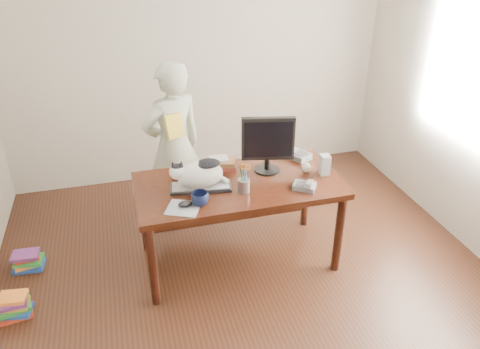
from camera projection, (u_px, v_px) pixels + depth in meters
name	position (u px, v px, depth m)	size (l,w,h in m)	color
room	(264.00, 145.00, 2.86)	(4.50, 4.50, 4.50)	black
desk	(236.00, 194.00, 3.80)	(1.60, 0.80, 0.75)	black
keyboard	(201.00, 187.00, 3.58)	(0.49, 0.24, 0.03)	black
cat	(198.00, 174.00, 3.51)	(0.46, 0.27, 0.26)	white
monitor	(268.00, 142.00, 3.69)	(0.42, 0.24, 0.47)	black
pen_cup	(244.00, 184.00, 3.51)	(0.12, 0.12, 0.24)	gray
mousepad	(183.00, 208.00, 3.33)	(0.30, 0.28, 0.01)	#9DA1A8
mouse	(185.00, 204.00, 3.34)	(0.12, 0.10, 0.04)	black
coffee_mug	(200.00, 199.00, 3.35)	(0.13, 0.13, 0.10)	black
phone	(305.00, 186.00, 3.57)	(0.20, 0.19, 0.08)	slate
speaker	(325.00, 165.00, 3.75)	(0.08, 0.09, 0.17)	gray
baseball	(306.00, 168.00, 3.80)	(0.08, 0.08, 0.08)	white
book_stack	(221.00, 163.00, 3.86)	(0.27, 0.22, 0.09)	#511B15
calculator	(299.00, 155.00, 4.02)	(0.22, 0.24, 0.06)	slate
person	(174.00, 147.00, 4.16)	(0.57, 0.37, 1.56)	silver
held_book	(174.00, 126.00, 3.89)	(0.17, 0.13, 0.20)	gold
book_pile_a	(14.00, 306.00, 3.40)	(0.27, 0.22, 0.18)	#BA321A
book_pile_b	(28.00, 261.00, 3.88)	(0.26, 0.20, 0.15)	#1B43A3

